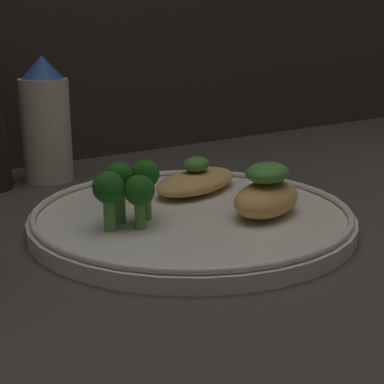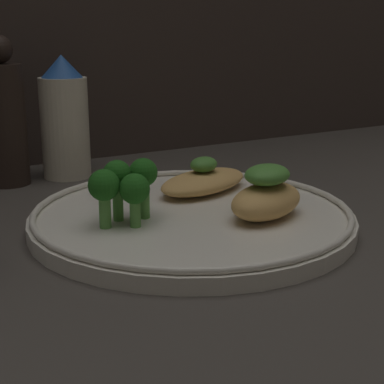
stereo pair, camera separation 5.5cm
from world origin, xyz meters
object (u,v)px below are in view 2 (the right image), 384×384
object	(u,v)px
broccoli_bunch	(124,184)
pepper_grinder	(4,119)
plate	(192,216)
sauce_bottle	(65,120)

from	to	relation	value
broccoli_bunch	pepper_grinder	size ratio (longest dim) A/B	0.39
plate	sauce_bottle	distance (cm)	25.83
plate	pepper_grinder	distance (cm)	28.03
plate	sauce_bottle	bearing A→B (deg)	98.78
broccoli_bunch	sauce_bottle	size ratio (longest dim) A/B	0.45
pepper_grinder	broccoli_bunch	bearing A→B (deg)	-79.74
broccoli_bunch	sauce_bottle	xyz separation A→B (cm)	(2.91, 24.42, 2.22)
broccoli_bunch	pepper_grinder	bearing A→B (deg)	100.26
sauce_bottle	pepper_grinder	world-z (taller)	pepper_grinder
broccoli_bunch	pepper_grinder	xyz separation A→B (cm)	(-4.42, 24.42, 2.88)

